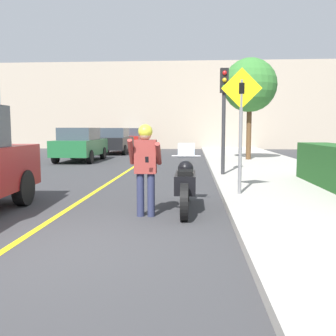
# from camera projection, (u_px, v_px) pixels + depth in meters

# --- Properties ---
(ground_plane) EXTENTS (80.00, 80.00, 0.00)m
(ground_plane) POSITION_uv_depth(u_px,v_px,m) (53.00, 247.00, 5.19)
(ground_plane) COLOR #38383A
(sidewalk_curb) EXTENTS (4.40, 44.00, 0.15)m
(sidewalk_curb) POSITION_uv_depth(u_px,v_px,m) (314.00, 195.00, 8.83)
(sidewalk_curb) COLOR #ADA89E
(sidewalk_curb) RESTS_ON ground
(road_center_line) EXTENTS (0.12, 36.00, 0.01)m
(road_center_line) POSITION_uv_depth(u_px,v_px,m) (108.00, 183.00, 11.18)
(road_center_line) COLOR yellow
(road_center_line) RESTS_ON ground
(building_backdrop) EXTENTS (28.00, 1.20, 7.00)m
(building_backdrop) POSITION_uv_depth(u_px,v_px,m) (170.00, 106.00, 30.62)
(building_backdrop) COLOR #B2A38E
(building_backdrop) RESTS_ON ground
(motorcycle) EXTENTS (0.62, 2.42, 1.32)m
(motorcycle) POSITION_uv_depth(u_px,v_px,m) (185.00, 184.00, 7.49)
(motorcycle) COLOR black
(motorcycle) RESTS_ON ground
(person_biker) EXTENTS (0.59, 0.47, 1.71)m
(person_biker) POSITION_uv_depth(u_px,v_px,m) (145.00, 161.00, 6.88)
(person_biker) COLOR #282D4C
(person_biker) RESTS_ON ground
(crossing_sign) EXTENTS (0.91, 0.08, 2.83)m
(crossing_sign) POSITION_uv_depth(u_px,v_px,m) (241.00, 119.00, 8.37)
(crossing_sign) COLOR slate
(crossing_sign) RESTS_ON sidewalk_curb
(traffic_light) EXTENTS (0.26, 0.30, 3.38)m
(traffic_light) POSITION_uv_depth(u_px,v_px,m) (224.00, 101.00, 11.93)
(traffic_light) COLOR #2D2D30
(traffic_light) RESTS_ON sidewalk_curb
(street_tree) EXTENTS (2.55, 2.55, 4.82)m
(street_tree) POSITION_uv_depth(u_px,v_px,m) (250.00, 86.00, 17.78)
(street_tree) COLOR brown
(street_tree) RESTS_ON sidewalk_curb
(parked_car_green) EXTENTS (1.88, 4.20, 1.68)m
(parked_car_green) POSITION_uv_depth(u_px,v_px,m) (80.00, 144.00, 18.80)
(parked_car_green) COLOR black
(parked_car_green) RESTS_ON ground
(parked_car_black) EXTENTS (1.88, 4.20, 1.68)m
(parked_car_black) POSITION_uv_depth(u_px,v_px,m) (115.00, 141.00, 24.48)
(parked_car_black) COLOR black
(parked_car_black) RESTS_ON ground
(parked_car_red) EXTENTS (1.88, 4.20, 1.68)m
(parked_car_red) POSITION_uv_depth(u_px,v_px,m) (131.00, 139.00, 29.67)
(parked_car_red) COLOR black
(parked_car_red) RESTS_ON ground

